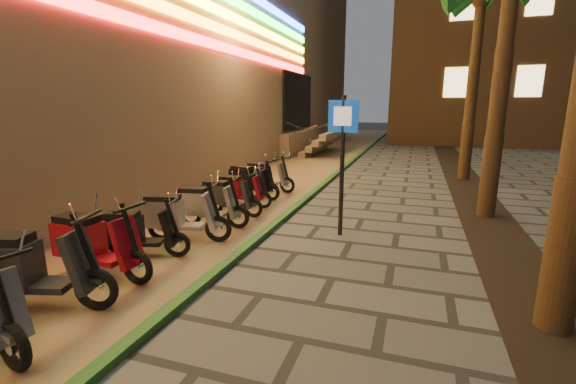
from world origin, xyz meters
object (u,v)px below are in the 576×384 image
(scooter_9, at_px, (204,205))
(scooter_11, at_px, (238,190))
(scooter_13, at_px, (265,175))
(scooter_10, at_px, (225,196))
(scooter_6, at_px, (92,243))
(scooter_7, at_px, (136,232))
(scooter_5, at_px, (27,268))
(pedestrian_sign, at_px, (342,147))
(scooter_12, at_px, (249,180))
(scooter_8, at_px, (177,215))

(scooter_9, distance_m, scooter_11, 1.81)
(scooter_13, bearing_deg, scooter_10, -81.60)
(scooter_6, relative_size, scooter_11, 1.19)
(scooter_7, relative_size, scooter_11, 1.01)
(scooter_7, xyz_separation_m, scooter_9, (0.22, 1.88, 0.04))
(scooter_5, distance_m, scooter_10, 4.76)
(pedestrian_sign, bearing_deg, scooter_13, 143.98)
(scooter_6, xyz_separation_m, scooter_9, (0.31, 2.73, -0.04))
(scooter_5, relative_size, scooter_13, 1.16)
(scooter_5, xyz_separation_m, scooter_12, (0.13, 6.62, -0.06))
(scooter_6, xyz_separation_m, scooter_7, (0.09, 0.86, -0.08))
(pedestrian_sign, bearing_deg, scooter_9, -159.83)
(pedestrian_sign, distance_m, scooter_8, 3.47)
(scooter_8, height_order, scooter_11, scooter_8)
(pedestrian_sign, distance_m, scooter_9, 3.21)
(pedestrian_sign, relative_size, scooter_8, 1.65)
(pedestrian_sign, xyz_separation_m, scooter_5, (-3.24, -4.16, -1.23))
(scooter_5, xyz_separation_m, scooter_8, (0.32, 2.81, -0.05))
(scooter_10, distance_m, scooter_11, 0.84)
(scooter_6, bearing_deg, scooter_5, -88.69)
(scooter_7, xyz_separation_m, scooter_10, (0.23, 2.85, 0.01))
(scooter_8, relative_size, scooter_11, 1.15)
(scooter_7, bearing_deg, scooter_5, -109.92)
(scooter_9, bearing_deg, pedestrian_sign, -1.24)
(scooter_12, bearing_deg, scooter_5, -77.75)
(pedestrian_sign, bearing_deg, scooter_5, -115.33)
(scooter_6, xyz_separation_m, scooter_8, (0.30, 1.77, -0.02))
(scooter_10, height_order, scooter_13, scooter_13)
(scooter_7, distance_m, scooter_10, 2.86)
(scooter_10, distance_m, scooter_13, 2.81)
(scooter_5, height_order, scooter_7, scooter_5)
(pedestrian_sign, height_order, scooter_10, pedestrian_sign)
(pedestrian_sign, height_order, scooter_7, pedestrian_sign)
(scooter_12, xyz_separation_m, scooter_13, (0.12, 0.93, -0.02))
(scooter_12, bearing_deg, scooter_10, -70.25)
(scooter_6, distance_m, scooter_13, 6.52)
(pedestrian_sign, distance_m, scooter_10, 3.24)
(pedestrian_sign, bearing_deg, scooter_6, -123.31)
(scooter_6, relative_size, scooter_9, 1.09)
(scooter_5, relative_size, scooter_11, 1.26)
(scooter_5, relative_size, scooter_8, 1.10)
(scooter_7, distance_m, scooter_9, 1.89)
(scooter_5, relative_size, scooter_10, 1.22)
(scooter_10, relative_size, scooter_11, 1.03)
(scooter_5, xyz_separation_m, scooter_9, (0.33, 3.77, -0.08))
(pedestrian_sign, height_order, scooter_12, pedestrian_sign)
(scooter_7, distance_m, scooter_8, 0.94)
(scooter_7, height_order, scooter_12, scooter_12)
(scooter_8, distance_m, scooter_12, 3.82)
(scooter_11, bearing_deg, scooter_13, 88.40)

